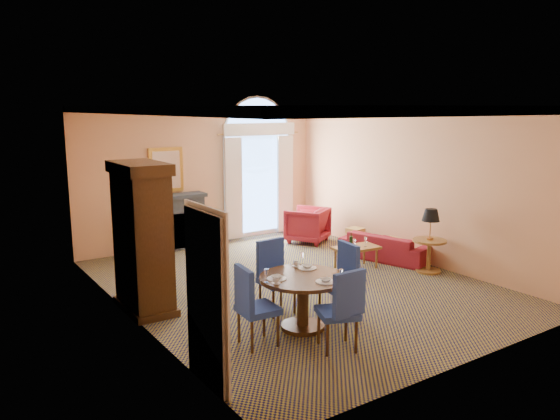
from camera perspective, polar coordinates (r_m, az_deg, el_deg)
ground at (r=10.06m, az=1.60°, el=-7.74°), size 7.50×7.50×0.00m
room_envelope at (r=10.10m, az=-0.65°, el=6.89°), size 6.04×7.52×3.45m
armoire at (r=8.79m, az=-14.16°, el=-3.09°), size 0.68×1.20×2.36m
dining_table at (r=7.95m, az=2.42°, el=-8.40°), size 1.26×1.26×1.00m
dining_chair_north at (r=8.65m, az=-0.64°, el=-6.38°), size 0.53×0.54×1.13m
dining_chair_south at (r=7.26m, az=6.60°, el=-9.85°), size 0.65×0.65×1.13m
dining_chair_east at (r=8.49m, az=6.58°, el=-6.77°), size 0.57×0.56×1.13m
dining_chair_west at (r=7.36m, az=-2.99°, el=-9.51°), size 0.56×0.55×1.13m
sofa at (r=11.78m, az=10.96°, el=-3.75°), size 1.27×2.05×0.56m
armchair at (r=13.03m, az=2.87°, el=-1.55°), size 1.24×1.25×0.83m
coffee_table at (r=10.93m, az=7.97°, el=-4.00°), size 0.94×0.58×0.78m
side_table at (r=10.96m, az=15.40°, el=-2.42°), size 0.65×0.65×1.23m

